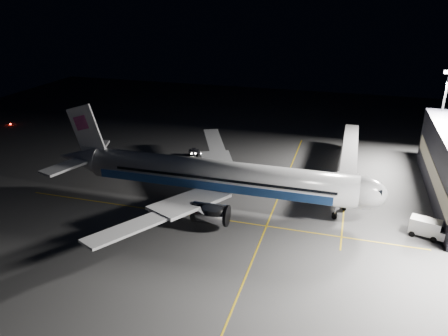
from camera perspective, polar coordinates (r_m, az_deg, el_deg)
name	(u,v)px	position (r m, az deg, el deg)	size (l,w,h in m)	color
ground	(219,202)	(79.94, -0.63, -4.52)	(200.00, 200.00, 0.00)	#4C4C4F
guide_line_main	(273,210)	(77.89, 6.45, -5.44)	(0.25, 80.00, 0.01)	gold
guide_line_cross	(209,218)	(74.89, -1.99, -6.51)	(70.00, 0.25, 0.01)	gold
guide_line_side	(345,194)	(86.06, 15.57, -3.35)	(0.25, 40.00, 0.01)	gold
airliner	(213,176)	(78.04, -1.41, -1.04)	(61.48, 54.22, 16.64)	silver
jet_bridge	(349,157)	(91.76, 16.04, 1.33)	(3.60, 34.40, 6.30)	#B2B2B7
floodlight_mast_north	(442,109)	(104.59, 26.64, 6.85)	(2.40, 0.68, 20.70)	#59595E
service_truck	(429,228)	(75.72, 25.18, -7.12)	(6.20, 3.81, 2.97)	silver
baggage_tug	(194,152)	(102.32, -3.97, 2.08)	(2.69, 2.35, 1.69)	black
safety_cone_a	(203,189)	(84.50, -2.77, -2.76)	(0.41, 0.41, 0.61)	#F1580A
safety_cone_b	(244,180)	(88.50, 2.62, -1.57)	(0.38, 0.38, 0.57)	#F1580A
safety_cone_c	(209,169)	(93.79, -2.03, -0.10)	(0.45, 0.45, 0.68)	#F1580A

